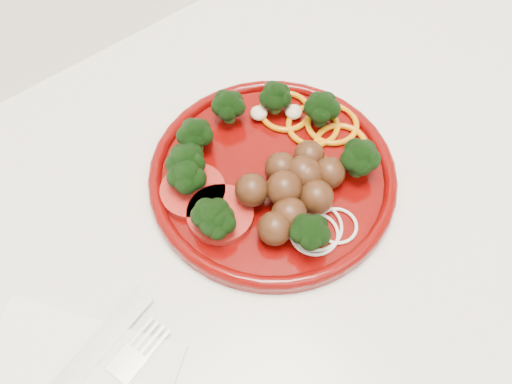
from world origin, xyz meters
TOP-DOWN VIEW (x-y plane):
  - counter at (0.00, 1.70)m, footprint 2.40×0.60m
  - plate at (0.10, 1.72)m, footprint 0.26×0.26m

SIDE VIEW (x-z plane):
  - counter at x=0.00m, z-range 0.00..0.90m
  - plate at x=0.10m, z-range 0.89..0.94m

